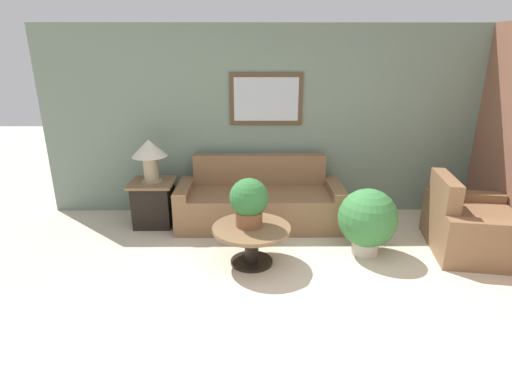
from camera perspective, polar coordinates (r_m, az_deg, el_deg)
ground_plane at (r=3.66m, az=9.66°, el=-18.50°), size 20.00×20.00×0.00m
wall_back at (r=5.70m, az=5.65°, el=9.88°), size 7.07×0.09×2.60m
couch_main at (r=5.43m, az=0.53°, el=-1.56°), size 2.20×0.86×0.90m
armchair at (r=5.34m, az=28.40°, el=-4.45°), size 1.11×1.27×0.90m
coffee_table at (r=4.40m, az=-0.64°, el=-6.42°), size 0.86×0.86×0.44m
side_table at (r=5.58m, az=-14.38°, el=-1.46°), size 0.58×0.58×0.61m
table_lamp at (r=5.38m, az=-14.99°, el=5.44°), size 0.46×0.46×0.57m
potted_plant_on_table at (r=4.28m, az=-1.02°, el=-1.29°), size 0.42×0.42×0.54m
potted_plant_floor at (r=4.73m, az=15.63°, el=-3.79°), size 0.67×0.67×0.79m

